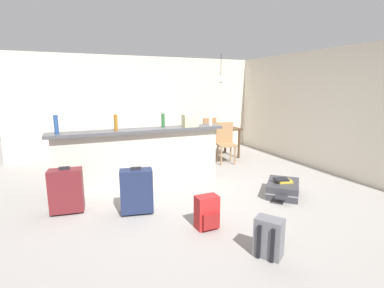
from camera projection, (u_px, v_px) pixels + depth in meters
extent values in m
cube|color=gray|center=(190.00, 189.00, 5.07)|extent=(13.00, 13.00, 0.05)
cube|color=beige|center=(145.00, 106.00, 7.57)|extent=(6.60, 0.10, 2.50)
cube|color=beige|center=(314.00, 110.00, 6.25)|extent=(0.10, 6.00, 2.50)
cube|color=beige|center=(141.00, 160.00, 5.00)|extent=(2.80, 0.20, 0.99)
cube|color=#4C4C51|center=(140.00, 130.00, 4.90)|extent=(2.96, 0.40, 0.05)
cylinder|color=#284C89|center=(56.00, 125.00, 4.34)|extent=(0.07, 0.07, 0.29)
cylinder|color=#9E661E|center=(116.00, 123.00, 4.68)|extent=(0.06, 0.06, 0.27)
cylinder|color=#2D6B38|center=(163.00, 120.00, 5.11)|extent=(0.06, 0.06, 0.24)
cylinder|color=silver|center=(210.00, 118.00, 5.29)|extent=(0.06, 0.06, 0.27)
cube|color=beige|center=(190.00, 120.00, 5.18)|extent=(0.26, 0.18, 0.22)
cube|color=#4C331E|center=(215.00, 129.00, 7.15)|extent=(1.10, 0.80, 0.04)
cylinder|color=#4C331E|center=(203.00, 147.00, 6.73)|extent=(0.06, 0.06, 0.70)
cylinder|color=#4C331E|center=(239.00, 144.00, 7.11)|extent=(0.06, 0.06, 0.70)
cylinder|color=#4C331E|center=(192.00, 142.00, 7.35)|extent=(0.06, 0.06, 0.70)
cylinder|color=#4C331E|center=(225.00, 140.00, 7.72)|extent=(0.06, 0.06, 0.70)
cube|color=#9E754C|center=(226.00, 145.00, 6.62)|extent=(0.48, 0.48, 0.04)
cube|color=#9E754C|center=(224.00, 132.00, 6.74)|extent=(0.40, 0.13, 0.48)
cylinder|color=#9E754C|center=(221.00, 156.00, 6.48)|extent=(0.04, 0.04, 0.41)
cylinder|color=#9E754C|center=(235.00, 156.00, 6.53)|extent=(0.04, 0.04, 0.41)
cylinder|color=#9E754C|center=(218.00, 153.00, 6.79)|extent=(0.04, 0.04, 0.41)
cylinder|color=#9E754C|center=(231.00, 153.00, 6.84)|extent=(0.04, 0.04, 0.41)
cube|color=#9E754C|center=(206.00, 136.00, 7.85)|extent=(0.44, 0.44, 0.04)
cube|color=#9E754C|center=(210.00, 127.00, 7.64)|extent=(0.40, 0.08, 0.48)
cylinder|color=#9E754C|center=(208.00, 142.00, 8.11)|extent=(0.04, 0.04, 0.41)
cylinder|color=#9E754C|center=(198.00, 143.00, 7.96)|extent=(0.04, 0.04, 0.41)
cylinder|color=#9E754C|center=(214.00, 144.00, 7.83)|extent=(0.04, 0.04, 0.41)
cylinder|color=#9E754C|center=(204.00, 145.00, 7.68)|extent=(0.04, 0.04, 0.41)
cylinder|color=black|center=(221.00, 65.00, 6.81)|extent=(0.01, 0.01, 0.52)
cone|color=white|center=(221.00, 78.00, 6.87)|extent=(0.34, 0.34, 0.14)
sphere|color=white|center=(221.00, 82.00, 6.89)|extent=(0.07, 0.07, 0.07)
cube|color=#38383D|center=(283.00, 188.00, 4.71)|extent=(0.82, 0.82, 0.22)
cube|color=gray|center=(283.00, 188.00, 4.71)|extent=(0.83, 0.84, 0.02)
cube|color=#2D2D33|center=(281.00, 197.00, 4.34)|extent=(0.23, 0.23, 0.02)
cube|color=maroon|center=(66.00, 190.00, 4.01)|extent=(0.47, 0.29, 0.60)
cylinder|color=black|center=(82.00, 209.00, 4.12)|extent=(0.06, 0.04, 0.06)
cylinder|color=black|center=(53.00, 212.00, 4.02)|extent=(0.06, 0.04, 0.06)
cube|color=#232328|center=(64.00, 168.00, 3.95)|extent=(0.14, 0.06, 0.04)
cube|color=red|center=(207.00, 212.00, 3.60)|extent=(0.28, 0.19, 0.42)
cube|color=maroon|center=(211.00, 221.00, 3.51)|extent=(0.22, 0.07, 0.19)
cube|color=black|center=(198.00, 211.00, 3.66)|extent=(0.04, 0.02, 0.36)
cube|color=black|center=(208.00, 209.00, 3.72)|extent=(0.04, 0.02, 0.36)
cube|color=slate|center=(269.00, 237.00, 2.99)|extent=(0.31, 0.33, 0.42)
cube|color=#515155|center=(272.00, 239.00, 3.10)|extent=(0.17, 0.22, 0.19)
cube|color=black|center=(272.00, 246.00, 2.87)|extent=(0.04, 0.04, 0.36)
cube|color=black|center=(259.00, 242.00, 2.95)|extent=(0.04, 0.04, 0.36)
cube|color=#1E284C|center=(137.00, 191.00, 4.00)|extent=(0.48, 0.32, 0.60)
cylinder|color=black|center=(151.00, 210.00, 4.09)|extent=(0.06, 0.04, 0.06)
cylinder|color=black|center=(124.00, 212.00, 4.01)|extent=(0.06, 0.04, 0.06)
cube|color=#232328|center=(136.00, 168.00, 3.93)|extent=(0.14, 0.06, 0.04)
cube|color=gold|center=(284.00, 181.00, 4.68)|extent=(0.25, 0.21, 0.04)
cube|color=black|center=(281.00, 179.00, 4.66)|extent=(0.25, 0.21, 0.03)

